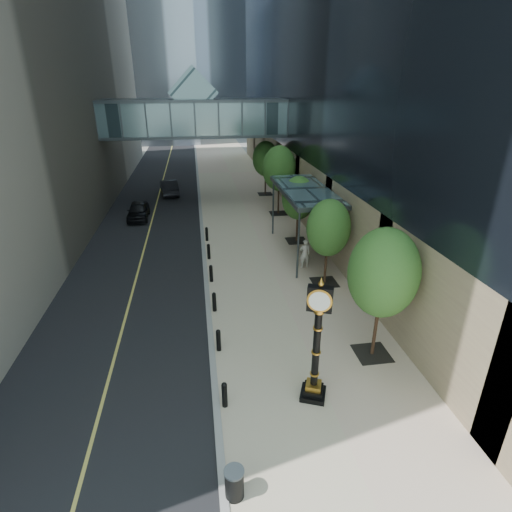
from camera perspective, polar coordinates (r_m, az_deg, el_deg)
The scene contains 13 objects.
ground at distance 14.65m, azimuth 7.34°, elevation -22.21°, with size 320.00×320.00×0.00m, color gray.
road at distance 50.95m, azimuth -12.96°, elevation 11.24°, with size 8.00×180.00×0.02m, color black.
sidewalk at distance 50.98m, azimuth -3.79°, elevation 11.81°, with size 8.00×180.00×0.06m, color #C3B396.
curb at distance 50.81m, azimuth -8.38°, elevation 11.57°, with size 0.25×180.00×0.07m, color gray.
skywalk at distance 37.82m, azimuth -8.77°, elevation 19.24°, with size 17.00×4.20×5.80m.
entrance_canopy at distance 25.44m, azimuth 7.01°, elevation 9.20°, with size 3.00×8.00×4.38m.
bollard_row at distance 21.22m, azimuth -6.22°, elevation -4.49°, with size 0.20×16.20×0.90m.
street_trees at distance 27.61m, azimuth 6.04°, elevation 9.16°, with size 2.78×28.61×5.71m.
street_clock at distance 14.11m, azimuth 8.59°, elevation -13.15°, with size 1.14×1.14×4.65m.
trash_bin at distance 12.41m, azimuth -3.11°, elevation -29.76°, with size 0.52×0.52×0.90m, color black.
pedestrian at distance 24.21m, azimuth 6.98°, elevation 0.36°, with size 0.66×0.43×1.81m, color beige.
car_near at distance 34.47m, azimuth -16.48°, elevation 6.23°, with size 1.61×4.01×1.37m, color black.
car_far at distance 41.50m, azimuth -12.30°, elevation 9.61°, with size 1.57×4.51×1.49m, color black.
Camera 1 is at (-3.23, -9.72, 10.48)m, focal length 28.00 mm.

